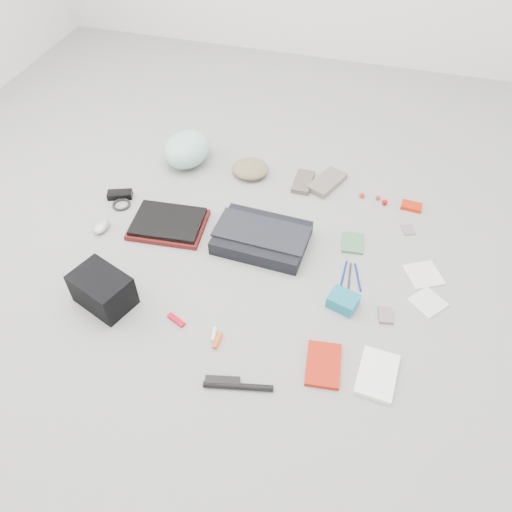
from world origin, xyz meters
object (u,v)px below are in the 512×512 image
(camera_bag, at_px, (103,290))
(accordion_wallet, at_px, (343,301))
(messenger_bag, at_px, (262,238))
(laptop, at_px, (168,221))
(bike_helmet, at_px, (187,149))
(book_red, at_px, (323,365))

(camera_bag, distance_m, accordion_wallet, 0.96)
(accordion_wallet, bearing_deg, messenger_bag, 165.12)
(camera_bag, bearing_deg, laptop, 102.09)
(bike_helmet, xyz_separation_m, camera_bag, (0.02, -0.97, -0.01))
(laptop, height_order, camera_bag, camera_bag)
(bike_helmet, distance_m, accordion_wallet, 1.19)
(accordion_wallet, bearing_deg, bike_helmet, 159.10)
(messenger_bag, distance_m, laptop, 0.45)
(messenger_bag, bearing_deg, camera_bag, -133.71)
(bike_helmet, bearing_deg, book_red, -37.44)
(laptop, bearing_deg, accordion_wallet, -20.33)
(bike_helmet, xyz_separation_m, accordion_wallet, (0.95, -0.73, -0.06))
(messenger_bag, distance_m, book_red, 0.67)
(laptop, distance_m, camera_bag, 0.48)
(messenger_bag, bearing_deg, laptop, -175.17)
(messenger_bag, xyz_separation_m, accordion_wallet, (0.41, -0.25, -0.01))
(bike_helmet, xyz_separation_m, book_red, (0.92, -1.02, -0.07))
(messenger_bag, relative_size, book_red, 2.17)
(messenger_bag, relative_size, bike_helmet, 1.43)
(camera_bag, height_order, accordion_wallet, camera_bag)
(accordion_wallet, bearing_deg, book_red, -77.89)
(camera_bag, height_order, book_red, camera_bag)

